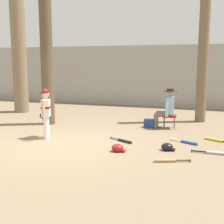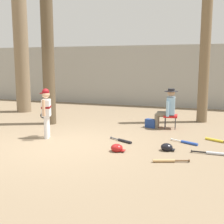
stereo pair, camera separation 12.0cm
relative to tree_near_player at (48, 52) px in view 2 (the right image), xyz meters
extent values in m
plane|color=#7F6B51|center=(1.57, -2.18, -2.28)|extent=(60.00, 60.00, 0.00)
cube|color=#9E9E99|center=(1.57, 5.07, -0.91)|extent=(18.00, 0.36, 2.72)
cylinder|color=brown|center=(0.00, 0.00, 0.20)|extent=(0.39, 0.39, 4.95)
cone|color=brown|center=(0.00, 0.00, -2.28)|extent=(0.53, 0.53, 0.23)
cylinder|color=brown|center=(4.65, 1.91, 0.30)|extent=(0.34, 0.34, 5.15)
cone|color=brown|center=(4.65, 1.91, -2.28)|extent=(0.55, 0.55, 0.20)
cylinder|color=white|center=(0.92, -1.74, -1.99)|extent=(0.12, 0.12, 0.58)
cylinder|color=white|center=(0.85, -1.58, -1.99)|extent=(0.12, 0.12, 0.58)
cube|color=white|center=(0.89, -1.66, -1.48)|extent=(0.29, 0.35, 0.44)
cube|color=maroon|center=(0.89, -1.66, -1.45)|extent=(0.31, 0.36, 0.05)
sphere|color=tan|center=(0.89, -1.66, -1.13)|extent=(0.20, 0.20, 0.20)
sphere|color=maroon|center=(0.89, -1.66, -1.07)|extent=(0.19, 0.19, 0.19)
cube|color=maroon|center=(0.80, -1.69, -1.09)|extent=(0.14, 0.17, 0.02)
cylinder|color=tan|center=(0.95, -1.89, -1.44)|extent=(0.10, 0.10, 0.42)
cylinder|color=tan|center=(0.77, -1.48, -1.56)|extent=(0.10, 0.10, 0.40)
ellipsoid|color=black|center=(0.71, -1.48, -1.72)|extent=(0.25, 0.19, 0.18)
cube|color=red|center=(3.79, 0.55, -1.90)|extent=(0.44, 0.44, 0.06)
cylinder|color=#333338|center=(3.66, 0.38, -2.09)|extent=(0.02, 0.02, 0.38)
cylinder|color=#333338|center=(3.63, 0.68, -2.09)|extent=(0.02, 0.02, 0.38)
cylinder|color=#333338|center=(3.96, 0.41, -2.09)|extent=(0.02, 0.02, 0.38)
cylinder|color=#333338|center=(3.93, 0.71, -2.09)|extent=(0.02, 0.02, 0.38)
cylinder|color=#6B6051|center=(3.41, 0.41, -2.06)|extent=(0.13, 0.13, 0.43)
cylinder|color=#6B6051|center=(3.39, 0.61, -2.06)|extent=(0.13, 0.13, 0.43)
cylinder|color=#6B6051|center=(3.60, 0.43, -1.85)|extent=(0.41, 0.19, 0.15)
cylinder|color=#6B6051|center=(3.59, 0.63, -1.85)|extent=(0.41, 0.19, 0.15)
cube|color=#8CB7D8|center=(3.79, 0.55, -1.59)|extent=(0.27, 0.38, 0.52)
cylinder|color=#8CB7D8|center=(3.74, 0.32, -1.65)|extent=(0.10, 0.10, 0.46)
cylinder|color=#8CB7D8|center=(3.69, 0.76, -1.65)|extent=(0.10, 0.10, 0.46)
sphere|color=tan|center=(3.79, 0.55, -1.19)|extent=(0.22, 0.22, 0.22)
cylinder|color=#232328|center=(3.79, 0.55, -1.15)|extent=(0.40, 0.40, 0.02)
cylinder|color=#232328|center=(3.79, 0.55, -1.12)|extent=(0.20, 0.20, 0.09)
cube|color=navy|center=(3.22, 0.46, -2.15)|extent=(0.38, 0.28, 0.26)
cylinder|color=#7F6B51|center=(-2.25, 1.78, 1.01)|extent=(0.56, 0.56, 6.57)
cone|color=#7F6B51|center=(-2.25, 1.78, -2.28)|extent=(0.91, 0.91, 0.34)
cylinder|color=#2347AD|center=(4.49, -1.09, -2.24)|extent=(0.42, 0.25, 0.07)
cylinder|color=silver|center=(4.16, -0.93, -2.24)|extent=(0.28, 0.16, 0.03)
cylinder|color=silver|center=(4.03, -0.87, -2.24)|extent=(0.04, 0.06, 0.06)
cylinder|color=black|center=(2.96, -1.44, -2.24)|extent=(0.41, 0.25, 0.07)
cylinder|color=#4C4C51|center=(2.64, -1.28, -2.24)|extent=(0.27, 0.16, 0.03)
cylinder|color=#4C4C51|center=(2.52, -1.21, -2.24)|extent=(0.04, 0.06, 0.06)
cylinder|color=#B7BCC6|center=(5.13, -1.78, -2.24)|extent=(0.47, 0.08, 0.07)
cylinder|color=black|center=(4.74, -1.77, -2.24)|extent=(0.31, 0.04, 0.03)
cylinder|color=black|center=(4.58, -1.77, -2.24)|extent=(0.02, 0.06, 0.06)
cylinder|color=tan|center=(4.11, -2.63, -2.24)|extent=(0.43, 0.21, 0.07)
cylinder|color=brown|center=(4.46, -2.50, -2.24)|extent=(0.28, 0.13, 0.03)
cylinder|color=brown|center=(4.59, -2.45, -2.24)|extent=(0.03, 0.06, 0.06)
cylinder|color=yellow|center=(5.06, -0.60, -2.24)|extent=(0.46, 0.28, 0.07)
ellipsoid|color=black|center=(4.05, -1.80, -2.20)|extent=(0.27, 0.24, 0.18)
cube|color=black|center=(4.17, -1.80, -2.24)|extent=(0.11, 0.13, 0.02)
ellipsoid|color=#A81919|center=(3.00, -2.23, -2.20)|extent=(0.27, 0.25, 0.18)
cube|color=#A81919|center=(3.13, -2.23, -2.24)|extent=(0.11, 0.14, 0.02)
camera|label=1|loc=(4.87, -8.37, -0.31)|focal=47.71mm
camera|label=2|loc=(4.98, -8.33, -0.31)|focal=47.71mm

